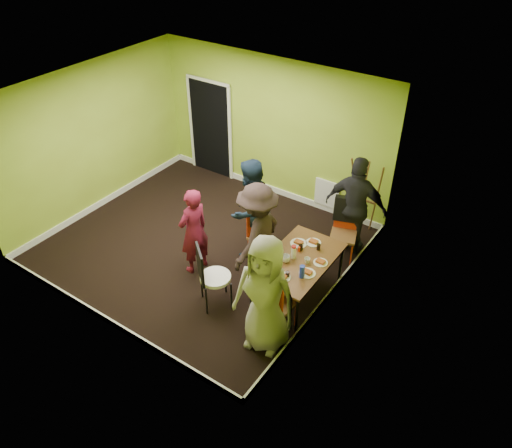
# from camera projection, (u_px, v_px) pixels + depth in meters

# --- Properties ---
(ground) EXTENTS (5.00, 5.00, 0.00)m
(ground) POSITION_uv_depth(u_px,v_px,m) (202.00, 245.00, 8.91)
(ground) COLOR black
(ground) RESTS_ON ground
(room_walls) EXTENTS (5.04, 4.54, 2.82)m
(room_walls) POSITION_uv_depth(u_px,v_px,m) (199.00, 197.00, 8.37)
(room_walls) COLOR #8BA42A
(room_walls) RESTS_ON ground
(dining_table) EXTENTS (0.90, 1.50, 0.75)m
(dining_table) POSITION_uv_depth(u_px,v_px,m) (299.00, 262.00, 7.45)
(dining_table) COLOR black
(dining_table) RESTS_ON ground
(chair_left_far) EXTENTS (0.51, 0.51, 0.93)m
(chair_left_far) POSITION_uv_depth(u_px,v_px,m) (259.00, 233.00, 8.32)
(chair_left_far) COLOR red
(chair_left_far) RESTS_ON ground
(chair_left_near) EXTENTS (0.45, 0.44, 0.85)m
(chair_left_near) POSITION_uv_depth(u_px,v_px,m) (266.00, 260.00, 7.84)
(chair_left_near) COLOR red
(chair_left_near) RESTS_ON ground
(chair_back_end) EXTENTS (0.57, 0.63, 1.07)m
(chair_back_end) POSITION_uv_depth(u_px,v_px,m) (346.00, 216.00, 8.33)
(chair_back_end) COLOR red
(chair_back_end) RESTS_ON ground
(chair_front_end) EXTENTS (0.45, 0.46, 1.05)m
(chair_front_end) POSITION_uv_depth(u_px,v_px,m) (275.00, 302.00, 6.92)
(chair_front_end) COLOR red
(chair_front_end) RESTS_ON ground
(chair_bentwood) EXTENTS (0.59, 0.59, 1.09)m
(chair_bentwood) POSITION_uv_depth(u_px,v_px,m) (210.00, 274.00, 7.37)
(chair_bentwood) COLOR black
(chair_bentwood) RESTS_ON ground
(easel) EXTENTS (0.61, 0.57, 1.52)m
(easel) POSITION_uv_depth(u_px,v_px,m) (364.00, 199.00, 8.77)
(easel) COLOR brown
(easel) RESTS_ON ground
(plate_near_left) EXTENTS (0.26, 0.26, 0.01)m
(plate_near_left) POSITION_uv_depth(u_px,v_px,m) (299.00, 243.00, 7.72)
(plate_near_left) COLOR white
(plate_near_left) RESTS_ON dining_table
(plate_near_right) EXTENTS (0.26, 0.26, 0.01)m
(plate_near_right) POSITION_uv_depth(u_px,v_px,m) (265.00, 267.00, 7.26)
(plate_near_right) COLOR white
(plate_near_right) RESTS_ON dining_table
(plate_far_back) EXTENTS (0.24, 0.24, 0.01)m
(plate_far_back) POSITION_uv_depth(u_px,v_px,m) (313.00, 243.00, 7.74)
(plate_far_back) COLOR white
(plate_far_back) RESTS_ON dining_table
(plate_far_front) EXTENTS (0.24, 0.24, 0.01)m
(plate_far_front) POSITION_uv_depth(u_px,v_px,m) (282.00, 277.00, 7.08)
(plate_far_front) COLOR white
(plate_far_front) RESTS_ON dining_table
(plate_wall_back) EXTENTS (0.22, 0.22, 0.01)m
(plate_wall_back) POSITION_uv_depth(u_px,v_px,m) (320.00, 263.00, 7.35)
(plate_wall_back) COLOR white
(plate_wall_back) RESTS_ON dining_table
(plate_wall_front) EXTENTS (0.24, 0.24, 0.01)m
(plate_wall_front) POSITION_uv_depth(u_px,v_px,m) (307.00, 273.00, 7.15)
(plate_wall_front) COLOR white
(plate_wall_front) RESTS_ON dining_table
(thermos) EXTENTS (0.07, 0.07, 0.19)m
(thermos) POSITION_uv_depth(u_px,v_px,m) (293.00, 253.00, 7.39)
(thermos) COLOR white
(thermos) RESTS_ON dining_table
(blue_bottle) EXTENTS (0.08, 0.08, 0.20)m
(blue_bottle) POSITION_uv_depth(u_px,v_px,m) (302.00, 272.00, 7.04)
(blue_bottle) COLOR #182FBB
(blue_bottle) RESTS_ON dining_table
(orange_bottle) EXTENTS (0.04, 0.04, 0.08)m
(orange_bottle) POSITION_uv_depth(u_px,v_px,m) (299.00, 249.00, 7.55)
(orange_bottle) COLOR red
(orange_bottle) RESTS_ON dining_table
(glass_mid) EXTENTS (0.07, 0.07, 0.09)m
(glass_mid) POSITION_uv_depth(u_px,v_px,m) (301.00, 247.00, 7.59)
(glass_mid) COLOR black
(glass_mid) RESTS_ON dining_table
(glass_back) EXTENTS (0.06, 0.06, 0.10)m
(glass_back) POSITION_uv_depth(u_px,v_px,m) (319.00, 247.00, 7.58)
(glass_back) COLOR black
(glass_back) RESTS_ON dining_table
(glass_front) EXTENTS (0.06, 0.06, 0.09)m
(glass_front) POSITION_uv_depth(u_px,v_px,m) (287.00, 274.00, 7.08)
(glass_front) COLOR black
(glass_front) RESTS_ON dining_table
(cup_a) EXTENTS (0.13, 0.13, 0.11)m
(cup_a) POSITION_uv_depth(u_px,v_px,m) (286.00, 259.00, 7.35)
(cup_a) COLOR white
(cup_a) RESTS_ON dining_table
(cup_b) EXTENTS (0.09, 0.09, 0.08)m
(cup_b) POSITION_uv_depth(u_px,v_px,m) (307.00, 261.00, 7.33)
(cup_b) COLOR white
(cup_b) RESTS_ON dining_table
(person_standing) EXTENTS (0.46, 0.61, 1.53)m
(person_standing) POSITION_uv_depth(u_px,v_px,m) (194.00, 231.00, 7.97)
(person_standing) COLOR maroon
(person_standing) RESTS_ON ground
(person_left_far) EXTENTS (0.70, 0.89, 1.77)m
(person_left_far) POSITION_uv_depth(u_px,v_px,m) (250.00, 209.00, 8.27)
(person_left_far) COLOR #162537
(person_left_far) RESTS_ON ground
(person_left_near) EXTENTS (0.74, 1.18, 1.76)m
(person_left_near) POSITION_uv_depth(u_px,v_px,m) (258.00, 235.00, 7.69)
(person_left_near) COLOR black
(person_left_near) RESTS_ON ground
(person_back_end) EXTENTS (1.09, 0.54, 1.80)m
(person_back_end) POSITION_uv_depth(u_px,v_px,m) (356.00, 207.00, 8.29)
(person_back_end) COLOR black
(person_back_end) RESTS_ON ground
(person_front_end) EXTENTS (0.96, 0.69, 1.82)m
(person_front_end) POSITION_uv_depth(u_px,v_px,m) (265.00, 295.00, 6.57)
(person_front_end) COLOR #9D9889
(person_front_end) RESTS_ON ground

